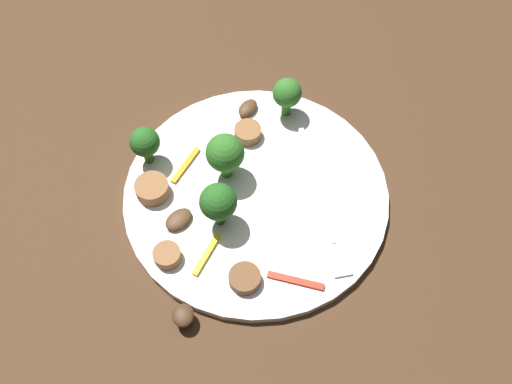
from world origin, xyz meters
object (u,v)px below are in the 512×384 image
(broccoli_floret_0, at_px, (218,202))
(sausage_slice_3, at_px, (248,133))
(sausage_slice_1, at_px, (152,189))
(fork, at_px, (324,209))
(pepper_strip_0, at_px, (186,165))
(pepper_strip_3, at_px, (207,254))
(sausage_slice_0, at_px, (167,255))
(broccoli_floret_2, at_px, (287,94))
(broccoli_floret_1, at_px, (145,143))
(pepper_strip_1, at_px, (300,279))
(mushroom_0, at_px, (248,108))
(broccoli_floret_3, at_px, (225,154))
(mushroom_2, at_px, (179,219))
(mushroom_1, at_px, (183,316))
(plate, at_px, (256,194))
(sausage_slice_2, at_px, (245,278))

(broccoli_floret_0, distance_m, sausage_slice_3, 0.11)
(sausage_slice_1, bearing_deg, fork, 62.72)
(sausage_slice_1, height_order, pepper_strip_0, sausage_slice_1)
(pepper_strip_0, distance_m, pepper_strip_3, 0.11)
(sausage_slice_0, distance_m, sausage_slice_3, 0.17)
(broccoli_floret_2, bearing_deg, pepper_strip_0, -76.96)
(sausage_slice_3, bearing_deg, broccoli_floret_1, -94.16)
(pepper_strip_1, xyz_separation_m, pepper_strip_3, (-0.06, -0.08, 0.00))
(broccoli_floret_1, height_order, mushroom_0, broccoli_floret_1)
(broccoli_floret_3, relative_size, sausage_slice_1, 1.66)
(sausage_slice_0, xyz_separation_m, pepper_strip_3, (0.01, 0.04, -0.00))
(pepper_strip_3, bearing_deg, sausage_slice_0, -105.92)
(mushroom_2, bearing_deg, sausage_slice_1, -160.15)
(sausage_slice_0, bearing_deg, mushroom_1, -3.03)
(sausage_slice_3, height_order, mushroom_1, sausage_slice_3)
(plate, bearing_deg, sausage_slice_0, -69.58)
(broccoli_floret_3, bearing_deg, sausage_slice_3, 135.01)
(broccoli_floret_2, xyz_separation_m, pepper_strip_1, (0.19, -0.06, -0.03))
(broccoli_floret_3, xyz_separation_m, pepper_strip_1, (0.14, 0.03, -0.04))
(pepper_strip_1, relative_size, pepper_strip_3, 1.14)
(mushroom_0, bearing_deg, mushroom_2, -46.42)
(pepper_strip_0, bearing_deg, sausage_slice_0, -26.46)
(broccoli_floret_0, relative_size, broccoli_floret_3, 0.97)
(broccoli_floret_3, height_order, pepper_strip_1, broccoli_floret_3)
(fork, distance_m, sausage_slice_0, 0.17)
(sausage_slice_0, bearing_deg, fork, 88.43)
(sausage_slice_3, bearing_deg, broccoli_floret_3, -44.99)
(broccoli_floret_1, relative_size, pepper_strip_1, 0.87)
(mushroom_1, bearing_deg, sausage_slice_3, 143.67)
(sausage_slice_2, height_order, pepper_strip_1, sausage_slice_2)
(plate, relative_size, mushroom_0, 10.20)
(plate, height_order, sausage_slice_1, sausage_slice_1)
(broccoli_floret_0, bearing_deg, sausage_slice_0, -71.11)
(broccoli_floret_2, height_order, mushroom_2, broccoli_floret_2)
(sausage_slice_2, xyz_separation_m, mushroom_0, (-0.19, 0.07, -0.00))
(broccoli_floret_2, relative_size, sausage_slice_0, 1.83)
(plate, xyz_separation_m, mushroom_2, (0.01, -0.09, 0.01))
(pepper_strip_0, bearing_deg, broccoli_floret_3, 57.15)
(plate, distance_m, pepper_strip_0, 0.08)
(broccoli_floret_3, distance_m, mushroom_2, 0.08)
(broccoli_floret_0, height_order, pepper_strip_0, broccoli_floret_0)
(broccoli_floret_3, bearing_deg, broccoli_floret_2, 121.00)
(sausage_slice_3, xyz_separation_m, mushroom_1, (0.17, -0.13, -0.00))
(mushroom_0, relative_size, mushroom_2, 0.90)
(sausage_slice_3, height_order, mushroom_2, sausage_slice_3)
(plate, height_order, pepper_strip_3, pepper_strip_3)
(sausage_slice_3, xyz_separation_m, pepper_strip_0, (0.01, -0.08, -0.00))
(sausage_slice_1, relative_size, mushroom_2, 1.16)
(mushroom_2, bearing_deg, broccoli_floret_3, 120.35)
(mushroom_1, bearing_deg, broccoli_floret_2, 136.55)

